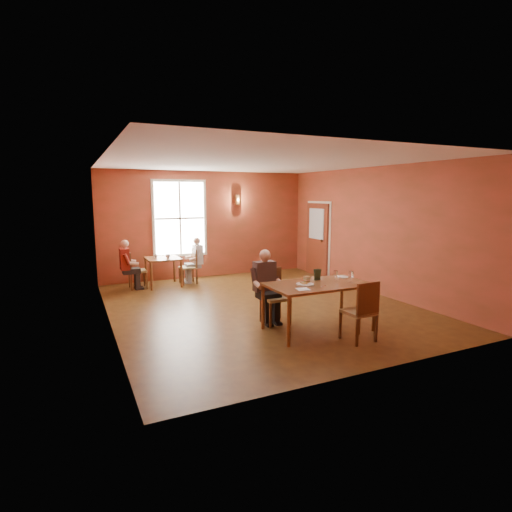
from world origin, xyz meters
name	(u,v)px	position (x,y,z in m)	size (l,w,h in m)	color
ground	(260,306)	(0.00, 0.00, 0.00)	(6.00, 7.00, 0.01)	brown
wall_back	(207,225)	(0.00, 3.50, 1.50)	(6.00, 0.04, 3.00)	brown
wall_front	(378,261)	(0.00, -3.50, 1.50)	(6.00, 0.04, 3.00)	brown
wall_left	(106,243)	(-3.00, 0.00, 1.50)	(0.04, 7.00, 3.00)	brown
wall_right	(373,230)	(3.00, 0.00, 1.50)	(0.04, 7.00, 3.00)	brown
ceiling	(260,162)	(0.00, 0.00, 3.00)	(6.00, 7.00, 0.04)	white
window	(180,218)	(-0.80, 3.45, 1.70)	(1.36, 0.10, 1.96)	white
door	(317,240)	(2.94, 2.30, 1.05)	(0.12, 1.04, 2.10)	maroon
wall_sconce	(237,200)	(0.90, 3.40, 2.20)	(0.16, 0.16, 0.28)	brown
main_table	(318,307)	(0.26, -1.79, 0.42)	(1.77, 1.00, 0.83)	brown
chair_diner_main	(275,297)	(-0.24, -1.14, 0.50)	(0.44, 0.44, 1.00)	#4D2715
diner_main	(276,289)	(-0.24, -1.17, 0.65)	(0.52, 0.52, 1.30)	#402A22
chair_empty	(359,311)	(0.57, -2.49, 0.50)	(0.44, 0.44, 1.00)	#50331B
plate_food	(305,284)	(-0.01, -1.78, 0.85)	(0.30, 0.30, 0.04)	white
sandwich	(307,280)	(0.08, -1.70, 0.89)	(0.09, 0.09, 0.11)	tan
goblet_a	(336,275)	(0.68, -1.71, 0.93)	(0.08, 0.08, 0.19)	white
goblet_b	(351,276)	(0.83, -1.95, 0.94)	(0.09, 0.09, 0.21)	white
menu_stand	(317,275)	(0.39, -1.56, 0.93)	(0.12, 0.06, 0.20)	#273E2A
knife	(323,286)	(0.21, -2.01, 0.83)	(0.20, 0.02, 0.00)	white
napkin	(303,289)	(-0.21, -2.05, 0.83)	(0.20, 0.20, 0.01)	white
side_plate	(343,277)	(0.96, -1.54, 0.84)	(0.19, 0.19, 0.01)	silver
second_table	(164,272)	(-1.44, 2.78, 0.37)	(0.83, 0.83, 0.74)	brown
chair_diner_white	(188,267)	(-0.79, 2.78, 0.46)	(0.40, 0.40, 0.91)	#412014
diner_white	(189,262)	(-0.76, 2.78, 0.59)	(0.47, 0.47, 1.17)	silver
chair_diner_maroon	(137,270)	(-2.09, 2.78, 0.47)	(0.41, 0.41, 0.94)	#542B11
diner_maroon	(136,265)	(-2.12, 2.78, 0.61)	(0.49, 0.49, 1.21)	maroon
cup_a	(168,256)	(-1.33, 2.72, 0.78)	(0.12, 0.12, 0.09)	white
cup_b	(156,256)	(-1.60, 2.86, 0.78)	(0.09, 0.09, 0.08)	silver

